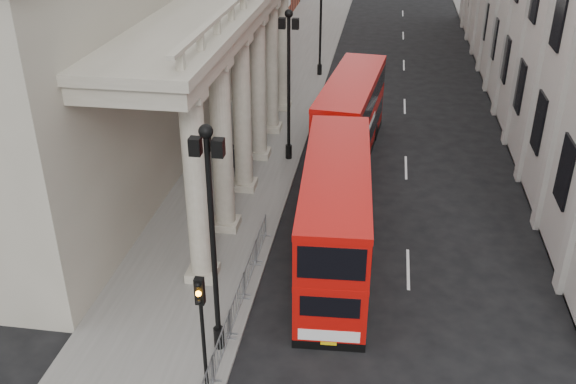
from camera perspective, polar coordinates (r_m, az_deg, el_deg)
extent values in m
cube|color=slate|center=(46.03, -1.02, 8.29)|extent=(6.00, 140.00, 0.12)
cube|color=slate|center=(46.33, 19.69, 6.78)|extent=(3.00, 140.00, 0.12)
cube|color=slate|center=(45.65, 2.67, 8.10)|extent=(0.20, 140.00, 0.14)
cube|color=gray|center=(35.46, -16.80, 11.26)|extent=(9.00, 28.00, 12.00)
cylinder|color=black|center=(22.94, -6.16, -12.72)|extent=(0.36, 0.36, 0.80)
cylinder|color=black|center=(20.80, -6.65, -5.13)|extent=(0.18, 0.18, 8.00)
sphere|color=black|center=(18.91, -7.32, 5.37)|extent=(0.44, 0.44, 0.44)
cube|color=black|center=(19.01, -6.22, 3.93)|extent=(0.35, 0.35, 0.55)
cube|color=black|center=(19.20, -8.24, 4.04)|extent=(0.35, 0.35, 0.55)
cylinder|color=black|center=(36.32, 0.06, 3.61)|extent=(0.36, 0.36, 0.80)
cylinder|color=black|center=(35.01, 0.06, 9.00)|extent=(0.18, 0.18, 8.00)
sphere|color=black|center=(33.93, 0.07, 15.57)|extent=(0.44, 0.44, 0.44)
cube|color=black|center=(33.98, 0.67, 14.73)|extent=(0.35, 0.35, 0.55)
cube|color=black|center=(34.09, -0.53, 14.77)|extent=(0.35, 0.35, 0.55)
cylinder|color=black|center=(51.23, 2.82, 10.83)|extent=(0.36, 0.36, 0.80)
cylinder|color=black|center=(50.31, 2.92, 14.75)|extent=(0.18, 0.18, 8.00)
cylinder|color=black|center=(20.62, -7.47, -13.53)|extent=(0.12, 0.12, 3.40)
cube|color=black|center=(19.28, -7.86, -8.71)|extent=(0.28, 0.22, 0.90)
sphere|color=black|center=(19.00, -8.02, -8.20)|extent=(0.18, 0.18, 0.18)
sphere|color=orange|center=(19.18, -7.97, -8.93)|extent=(0.18, 0.18, 0.18)
sphere|color=black|center=(19.36, -7.91, -9.65)|extent=(0.18, 0.18, 0.18)
cube|color=gray|center=(22.35, -5.93, -13.48)|extent=(0.50, 2.30, 1.10)
cube|color=gray|center=(24.11, -4.56, -9.87)|extent=(0.50, 2.30, 1.10)
cube|color=gray|center=(25.96, -3.40, -6.76)|extent=(0.50, 2.30, 1.10)
cube|color=gray|center=(27.88, -2.41, -4.07)|extent=(0.50, 2.30, 1.10)
cube|color=#BC0C08|center=(26.63, 4.16, -3.99)|extent=(3.16, 10.85, 2.04)
cube|color=#BC0C08|center=(25.59, 4.32, 0.05)|extent=(3.16, 10.85, 1.79)
cube|color=#BC0C08|center=(25.13, 4.40, 2.12)|extent=(3.20, 10.89, 0.26)
cube|color=black|center=(27.28, 4.07, -6.14)|extent=(3.18, 10.85, 0.36)
cube|color=black|center=(26.50, 4.18, -3.52)|extent=(3.10, 8.81, 1.02)
cube|color=black|center=(25.54, 4.33, 0.26)|extent=(3.18, 10.24, 1.12)
cube|color=white|center=(22.70, 3.65, -12.61)|extent=(2.14, 0.18, 0.46)
cube|color=yellow|center=(22.92, 3.63, -13.27)|extent=(0.56, 0.07, 0.13)
cylinder|color=black|center=(24.10, 1.01, -10.26)|extent=(0.38, 1.04, 1.02)
cylinder|color=black|center=(24.08, 6.59, -10.52)|extent=(0.38, 1.04, 1.02)
cylinder|color=black|center=(29.26, 2.00, -2.77)|extent=(0.38, 1.04, 1.02)
cylinder|color=black|center=(29.24, 6.52, -2.98)|extent=(0.38, 1.04, 1.02)
cube|color=red|center=(36.94, 5.51, 5.28)|extent=(3.51, 10.59, 1.98)
cube|color=red|center=(36.21, 5.65, 8.28)|extent=(3.51, 10.59, 1.73)
cube|color=red|center=(35.90, 5.73, 9.77)|extent=(3.55, 10.63, 0.25)
cube|color=black|center=(37.40, 5.43, 3.63)|extent=(3.53, 10.59, 0.35)
cube|color=black|center=(36.85, 5.52, 5.63)|extent=(3.37, 8.63, 0.99)
cube|color=black|center=(36.18, 5.66, 8.43)|extent=(3.51, 10.00, 1.09)
cube|color=white|center=(32.57, 3.92, 0.80)|extent=(2.07, 0.27, 0.45)
cube|color=yellow|center=(32.71, 3.90, 0.28)|extent=(0.55, 0.09, 0.13)
cylinder|color=black|center=(34.21, 2.58, 1.94)|extent=(0.41, 1.02, 0.99)
cylinder|color=black|center=(33.87, 6.28, 1.52)|extent=(0.41, 1.02, 0.99)
cylinder|color=black|center=(39.64, 4.44, 5.61)|extent=(0.41, 1.02, 0.99)
cylinder|color=black|center=(39.35, 7.66, 5.27)|extent=(0.41, 1.02, 0.99)
imported|color=black|center=(34.52, -4.96, 2.96)|extent=(0.73, 0.65, 1.68)
imported|color=#292221|center=(37.40, -6.90, 4.78)|extent=(0.87, 0.74, 1.58)
imported|color=black|center=(35.74, -4.23, 3.91)|extent=(0.99, 0.91, 1.71)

